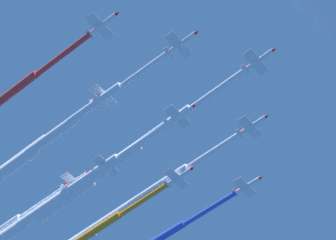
% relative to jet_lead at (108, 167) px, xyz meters
% --- Properties ---
extents(jet_lead, '(18.55, 82.67, 4.02)m').
position_rel_jet_lead_xyz_m(jet_lead, '(0.00, 0.00, 0.00)').
color(jet_lead, silver).
extents(jet_port_inner, '(19.87, 82.60, 4.02)m').
position_rel_jet_lead_xyz_m(jet_port_inner, '(12.26, 15.05, 2.02)').
color(jet_port_inner, silver).
extents(jet_starboard_inner, '(18.35, 72.36, 4.02)m').
position_rel_jet_lead_xyz_m(jet_starboard_inner, '(-17.50, 2.74, 0.27)').
color(jet_starboard_inner, silver).
extents(jet_port_mid, '(19.57, 80.56, 4.05)m').
position_rel_jet_lead_xyz_m(jet_port_mid, '(-5.17, 23.20, -0.45)').
color(jet_port_mid, silver).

